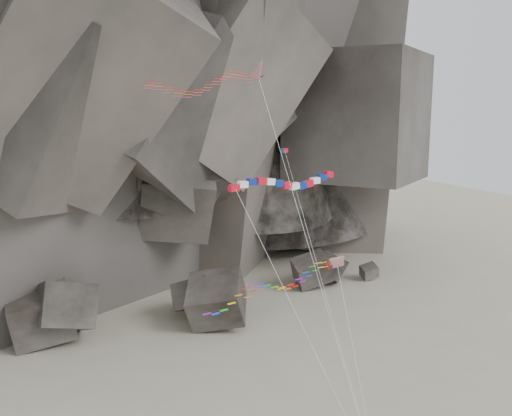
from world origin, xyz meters
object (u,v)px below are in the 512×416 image
banner_kite (285,184)px  pennant_kite (304,219)px  parafoil_kite (270,286)px  delta_kite (199,84)px

banner_kite → pennant_kite: pennant_kite is taller
parafoil_kite → delta_kite: bearing=-177.7°
parafoil_kite → banner_kite: bearing=6.4°
banner_kite → parafoil_kite: banner_kite is taller
banner_kite → pennant_kite: 3.46m
delta_kite → banner_kite: 10.77m
banner_kite → parafoil_kite: bearing=174.8°
delta_kite → banner_kite: (7.27, -0.64, -7.92)m
delta_kite → pennant_kite: bearing=-5.5°
banner_kite → parafoil_kite: size_ratio=1.51×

